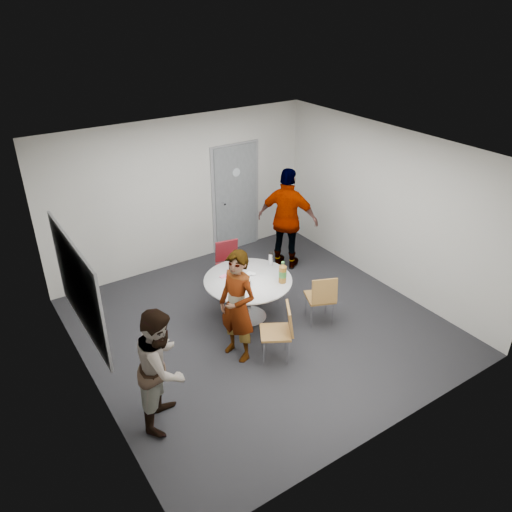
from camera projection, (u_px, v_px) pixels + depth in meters
floor at (260, 326)px, 7.62m from camera, size 5.00×5.00×0.00m
ceiling at (261, 153)px, 6.34m from camera, size 5.00×5.00×0.00m
wall_back at (182, 193)px, 8.81m from camera, size 5.00×0.00×5.00m
wall_left at (81, 302)px, 5.76m from camera, size 0.00×5.00×5.00m
wall_right at (387, 209)px, 8.19m from camera, size 0.00×5.00×5.00m
wall_front at (396, 340)px, 5.14m from camera, size 5.00×0.00×5.00m
door at (236, 198)px, 9.49m from camera, size 1.02×0.17×2.12m
whiteboard at (78, 286)px, 5.88m from camera, size 0.04×1.90×1.25m
table at (250, 284)px, 7.53m from camera, size 1.33×1.33×1.04m
chair_near_left at (282, 327)px, 6.72m from camera, size 0.58×0.56×0.85m
chair_near_right at (322, 296)px, 7.42m from camera, size 0.53×0.55×0.84m
chair_far at (229, 261)px, 8.36m from camera, size 0.47×0.50×0.86m
person_main at (237, 306)px, 6.64m from camera, size 0.53×0.67×1.62m
person_left at (162, 367)px, 5.64m from camera, size 0.92×0.94×1.53m
person_right at (288, 220)px, 8.83m from camera, size 1.02×1.15×1.87m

